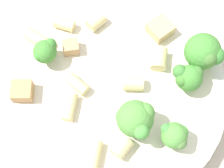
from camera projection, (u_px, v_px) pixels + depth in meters
The scene contains 19 objects.
ground_plane at pixel (112, 96), 0.44m from camera, with size 2.00×2.00×0.00m, color #BCB29E.
pasta_bowl at pixel (112, 91), 0.43m from camera, with size 0.26×0.26×0.03m.
broccoli_floret_0 at pixel (204, 52), 0.40m from camera, with size 0.04×0.04×0.05m.
broccoli_floret_1 at pixel (136, 119), 0.38m from camera, with size 0.04×0.04×0.04m.
broccoli_floret_2 at pixel (175, 136), 0.38m from camera, with size 0.03×0.03×0.03m.
broccoli_floret_3 at pixel (188, 77), 0.40m from camera, with size 0.03×0.03×0.04m.
broccoli_floret_4 at pixel (45, 51), 0.41m from camera, with size 0.03×0.03×0.03m.
rigatoni_0 at pixel (77, 84), 0.41m from camera, with size 0.01×0.01×0.03m, color beige.
rigatoni_1 at pixel (64, 24), 0.44m from camera, with size 0.01×0.01×0.02m, color beige.
rigatoni_2 at pixel (121, 147), 0.38m from camera, with size 0.02×0.02×0.02m, color beige.
rigatoni_3 at pixel (94, 155), 0.38m from camera, with size 0.01×0.01×0.03m, color beige.
rigatoni_4 at pixel (159, 59), 0.42m from camera, with size 0.02×0.02×0.02m, color beige.
rigatoni_5 at pixel (133, 84), 0.41m from camera, with size 0.02×0.02×0.02m, color beige.
rigatoni_6 at pixel (70, 107), 0.40m from camera, with size 0.01×0.01×0.03m, color beige.
rigatoni_7 at pixel (96, 22), 0.44m from camera, with size 0.02×0.02×0.02m, color beige.
rigatoni_8 at pixel (38, 39), 0.43m from camera, with size 0.01×0.01×0.03m, color beige.
chicken_chunk_0 at pixel (22, 91), 0.41m from camera, with size 0.02×0.02×0.02m, color tan.
chicken_chunk_1 at pixel (71, 47), 0.43m from camera, with size 0.02×0.02×0.01m, color tan.
chicken_chunk_2 at pixel (163, 30), 0.43m from camera, with size 0.03×0.02×0.02m, color tan.
Camera 1 is at (-0.09, 0.11, 0.42)m, focal length 60.00 mm.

